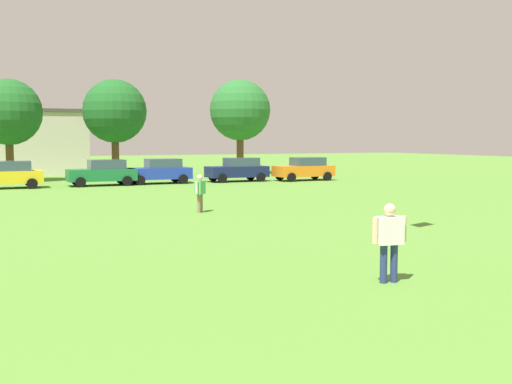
{
  "coord_description": "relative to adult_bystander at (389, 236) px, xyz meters",
  "views": [
    {
      "loc": [
        -2.56,
        -0.69,
        3.04
      ],
      "look_at": [
        1.52,
        8.28,
        2.18
      ],
      "focal_mm": 43.43,
      "sensor_mm": 36.0,
      "label": 1
    }
  ],
  "objects": [
    {
      "name": "tree_right",
      "position": [
        1.98,
        37.23,
        4.1
      ],
      "size": [
        4.84,
        4.84,
        7.55
      ],
      "color": "brown",
      "rests_on": "ground"
    },
    {
      "name": "bystander_near_trees",
      "position": [
        0.49,
        13.43,
        -0.07
      ],
      "size": [
        0.56,
        0.57,
        1.56
      ],
      "rotation": [
        0.0,
        0.0,
        3.96
      ],
      "color": "#8C7259",
      "rests_on": "ground"
    },
    {
      "name": "tree_far_right",
      "position": [
        12.7,
        37.98,
        4.4
      ],
      "size": [
        5.13,
        5.13,
        8.0
      ],
      "color": "brown",
      "rests_on": "ground"
    },
    {
      "name": "house_right",
      "position": [
        -5.36,
        46.47,
        1.77
      ],
      "size": [
        13.34,
        6.95,
        5.51
      ],
      "color": "beige",
      "rests_on": "ground"
    },
    {
      "name": "adult_bystander",
      "position": [
        0.0,
        0.0,
        0.0
      ],
      "size": [
        0.8,
        0.37,
        1.68
      ],
      "rotation": [
        0.0,
        0.0,
        6.17
      ],
      "color": "navy",
      "rests_on": "ground"
    },
    {
      "name": "parked_car_navy_5",
      "position": [
        9.08,
        29.82,
        -0.14
      ],
      "size": [
        4.3,
        2.02,
        1.68
      ],
      "rotation": [
        0.0,
        0.0,
        3.14
      ],
      "color": "#141E4C",
      "rests_on": "ground"
    },
    {
      "name": "parked_car_green_3",
      "position": [
        -0.38,
        29.89,
        -0.14
      ],
      "size": [
        4.3,
        2.02,
        1.68
      ],
      "rotation": [
        0.0,
        0.0,
        3.14
      ],
      "color": "#196B38",
      "rests_on": "ground"
    },
    {
      "name": "tree_center",
      "position": [
        -5.65,
        35.99,
        3.85
      ],
      "size": [
        4.61,
        4.61,
        7.18
      ],
      "color": "brown",
      "rests_on": "ground"
    },
    {
      "name": "parked_car_blue_4",
      "position": [
        3.43,
        30.07,
        -0.14
      ],
      "size": [
        4.3,
        2.02,
        1.68
      ],
      "rotation": [
        0.0,
        0.0,
        3.14
      ],
      "color": "#1E38AD",
      "rests_on": "ground"
    },
    {
      "name": "ground_plane",
      "position": [
        -5.32,
        20.14,
        -1.0
      ],
      "size": [
        160.0,
        160.0,
        0.0
      ],
      "primitive_type": "plane",
      "color": "#568C33"
    },
    {
      "name": "parked_car_yellow_2",
      "position": [
        -6.16,
        29.87,
        -0.14
      ],
      "size": [
        4.3,
        2.02,
        1.68
      ],
      "rotation": [
        0.0,
        0.0,
        3.14
      ],
      "color": "yellow",
      "rests_on": "ground"
    },
    {
      "name": "parked_car_orange_6",
      "position": [
        13.89,
        28.79,
        -0.14
      ],
      "size": [
        4.3,
        2.02,
        1.68
      ],
      "rotation": [
        0.0,
        0.0,
        3.14
      ],
      "color": "orange",
      "rests_on": "ground"
    }
  ]
}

